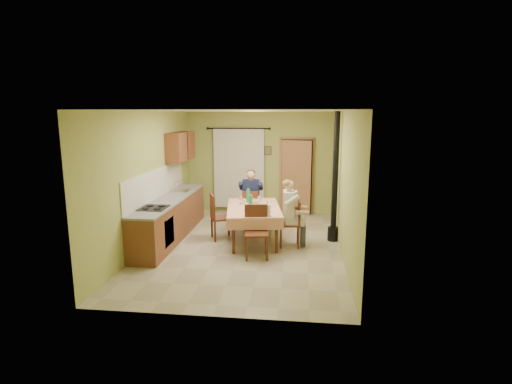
# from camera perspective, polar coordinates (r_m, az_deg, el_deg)

# --- Properties ---
(floor) EXTENTS (4.00, 6.00, 0.01)m
(floor) POSITION_cam_1_polar(r_m,az_deg,el_deg) (8.51, -1.77, -7.72)
(floor) COLOR tan
(floor) RESTS_ON ground
(room_shell) EXTENTS (4.04, 6.04, 2.82)m
(room_shell) POSITION_cam_1_polar(r_m,az_deg,el_deg) (8.10, -1.84, 4.56)
(room_shell) COLOR #A6AD59
(room_shell) RESTS_ON ground
(kitchen_run) EXTENTS (0.64, 3.64, 1.56)m
(kitchen_run) POSITION_cam_1_polar(r_m,az_deg,el_deg) (9.13, -12.10, -3.48)
(kitchen_run) COLOR brown
(kitchen_run) RESTS_ON ground
(upper_cabinets) EXTENTS (0.35, 1.40, 0.70)m
(upper_cabinets) POSITION_cam_1_polar(r_m,az_deg,el_deg) (10.15, -10.72, 6.44)
(upper_cabinets) COLOR brown
(upper_cabinets) RESTS_ON room_shell
(curtain) EXTENTS (1.70, 0.07, 2.22)m
(curtain) POSITION_cam_1_polar(r_m,az_deg,el_deg) (11.10, -2.47, 3.44)
(curtain) COLOR black
(curtain) RESTS_ON ground
(doorway) EXTENTS (0.96, 0.25, 2.15)m
(doorway) POSITION_cam_1_polar(r_m,az_deg,el_deg) (11.02, 5.79, 2.24)
(doorway) COLOR black
(doorway) RESTS_ON ground
(dining_table) EXTENTS (1.40, 2.04, 0.76)m
(dining_table) POSITION_cam_1_polar(r_m,az_deg,el_deg) (8.74, -0.34, -4.58)
(dining_table) COLOR #E39779
(dining_table) RESTS_ON ground
(tableware) EXTENTS (0.86, 1.57, 0.33)m
(tableware) POSITION_cam_1_polar(r_m,az_deg,el_deg) (8.54, -0.20, -1.87)
(tableware) COLOR white
(tableware) RESTS_ON dining_table
(chair_far) EXTENTS (0.39, 0.39, 0.94)m
(chair_far) POSITION_cam_1_polar(r_m,az_deg,el_deg) (9.76, -0.74, -3.45)
(chair_far) COLOR #542717
(chair_far) RESTS_ON ground
(chair_near) EXTENTS (0.51, 0.51, 1.01)m
(chair_near) POSITION_cam_1_polar(r_m,az_deg,el_deg) (7.78, 0.05, -7.25)
(chair_near) COLOR #542717
(chair_near) RESTS_ON ground
(chair_right) EXTENTS (0.44, 0.44, 0.98)m
(chair_right) POSITION_cam_1_polar(r_m,az_deg,el_deg) (8.45, 4.92, -5.81)
(chair_right) COLOR #542717
(chair_right) RESTS_ON ground
(chair_left) EXTENTS (0.59, 0.59, 1.01)m
(chair_left) POSITION_cam_1_polar(r_m,az_deg,el_deg) (8.93, -4.98, -4.87)
(chair_left) COLOR #542717
(chair_left) RESTS_ON ground
(man_far) EXTENTS (0.59, 0.47, 1.39)m
(man_far) POSITION_cam_1_polar(r_m,az_deg,el_deg) (9.64, -0.74, -0.03)
(man_far) COLOR #141938
(man_far) RESTS_ON chair_far
(man_right) EXTENTS (0.48, 0.60, 1.39)m
(man_right) POSITION_cam_1_polar(r_m,az_deg,el_deg) (8.30, 4.89, -1.92)
(man_right) COLOR silver
(man_right) RESTS_ON chair_right
(stove_flue) EXTENTS (0.24, 0.24, 2.80)m
(stove_flue) POSITION_cam_1_polar(r_m,az_deg,el_deg) (8.77, 11.16, -0.41)
(stove_flue) COLOR black
(stove_flue) RESTS_ON ground
(picture_back) EXTENTS (0.19, 0.03, 0.23)m
(picture_back) POSITION_cam_1_polar(r_m,az_deg,el_deg) (11.02, 1.70, 5.94)
(picture_back) COLOR black
(picture_back) RESTS_ON room_shell
(picture_right) EXTENTS (0.03, 0.31, 0.21)m
(picture_right) POSITION_cam_1_polar(r_m,az_deg,el_deg) (9.24, 11.50, 5.34)
(picture_right) COLOR brown
(picture_right) RESTS_ON room_shell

